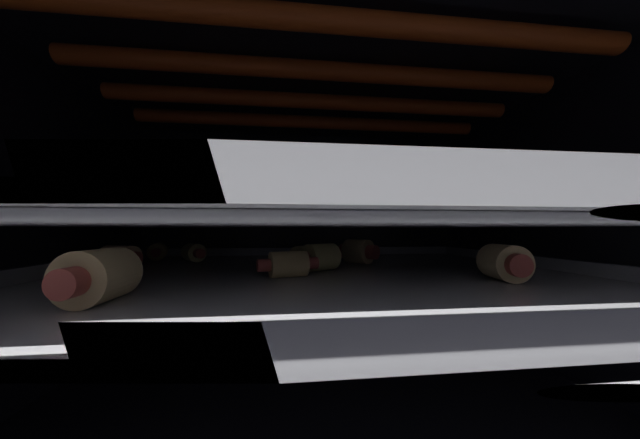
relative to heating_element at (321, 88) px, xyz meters
The scene contains 26 objects.
ground_plane 34.05cm from the heating_element, 90.00° to the right, with size 62.16×51.85×1.20cm, color black.
oven_wall_back 29.62cm from the heating_element, 90.00° to the left, with size 62.16×1.20×36.19cm, color black.
oven_wall_left 34.13cm from the heating_element, behind, with size 1.20×49.45×36.19cm, color black.
oven_wall_right 34.13cm from the heating_element, ahead, with size 1.20×49.45×36.19cm, color black.
oven_ceiling 3.35cm from the heating_element, 90.00° to the right, with size 62.16×51.85×1.20cm, color black.
heating_element is the anchor object (origin of this frame).
oven_rack_lower 21.16cm from the heating_element, 90.00° to the right, with size 56.88×48.46×0.66cm.
baking_tray_lower 20.30cm from the heating_element, 90.00° to the right, with size 52.91×40.96×2.15cm.
pig_in_blanket_lower_0 28.99cm from the heating_element, behind, with size 5.47×4.18×2.73cm.
pig_in_blanket_lower_1 27.54cm from the heating_element, 145.45° to the left, with size 4.22×5.20×2.50cm.
pig_in_blanket_lower_2 26.42cm from the heating_element, 142.72° to the right, with size 3.40×6.05×3.30cm.
pig_in_blanket_lower_3 20.44cm from the heating_element, 49.61° to the left, with size 4.98×5.40×3.15cm.
pig_in_blanket_lower_4 18.53cm from the heating_element, 105.11° to the left, with size 5.35×4.33×2.92cm.
pig_in_blanket_lower_5 19.38cm from the heating_element, 136.70° to the right, with size 5.92×3.26×2.42cm.
pig_in_blanket_lower_6 25.06cm from the heating_element, 25.24° to the right, with size 3.68×5.18×3.16cm.
pig_in_blanket_lower_7 32.53cm from the heating_element, 148.00° to the left, with size 3.28×5.45×2.47cm.
pig_in_blanket_lower_8 19.30cm from the heating_element, 106.50° to the left, with size 4.34×5.03×2.53cm.
oven_rack_upper 14.89cm from the heating_element, 90.00° to the left, with size 56.86×48.46×0.64cm.
baking_tray_upper 14.01cm from the heating_element, 90.00° to the right, with size 52.91×40.96×2.24cm.
pig_in_blanket_upper_0 22.07cm from the heating_element, ahead, with size 4.89×3.56×2.54cm.
pig_in_blanket_upper_1 17.46cm from the heating_element, 53.14° to the right, with size 5.08×3.25×3.13cm.
pig_in_blanket_upper_2 17.34cm from the heating_element, 81.11° to the left, with size 2.93×4.94×2.76cm.
pig_in_blanket_upper_3 16.87cm from the heating_element, 10.88° to the right, with size 4.81×4.74×2.80cm.
pig_in_blanket_upper_4 27.95cm from the heating_element, 139.27° to the left, with size 4.34×5.23×3.28cm.
pig_in_blanket_upper_5 15.72cm from the heating_element, 153.60° to the left, with size 4.66×5.04×2.96cm.
pig_in_blanket_upper_6 21.89cm from the heating_element, 42.44° to the left, with size 5.74×4.83×3.35cm.
Camera 1 is at (-3.62, -30.76, 17.98)cm, focal length 16.18 mm.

